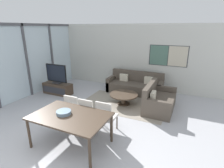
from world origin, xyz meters
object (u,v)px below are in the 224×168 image
at_px(sofa_main, 135,86).
at_px(dining_table, 70,118).
at_px(tv_console, 58,88).
at_px(dining_chair_left, 74,108).
at_px(sofa_side, 157,101).
at_px(television, 56,74).
at_px(dining_chair_right, 106,115).
at_px(coffee_table, 124,97).
at_px(dining_chair_centre, 88,112).
at_px(fruit_bowl, 64,112).

relative_size(sofa_main, dining_table, 1.32).
relative_size(tv_console, dining_chair_left, 1.36).
bearing_deg(dining_chair_left, sofa_side, 45.42).
relative_size(television, sofa_main, 0.43).
bearing_deg(tv_console, dining_chair_right, -28.71).
bearing_deg(tv_console, television, 90.00).
bearing_deg(coffee_table, sofa_side, 5.28).
relative_size(tv_console, television, 1.25).
bearing_deg(sofa_side, television, 94.08).
bearing_deg(sofa_side, dining_chair_centre, 144.34).
height_order(coffee_table, fruit_bowl, fruit_bowl).
bearing_deg(dining_chair_left, fruit_bowl, -67.91).
distance_m(dining_chair_centre, fruit_bowl, 0.84).
bearing_deg(television, sofa_side, 4.08).
relative_size(tv_console, coffee_table, 1.22).
bearing_deg(dining_chair_right, sofa_side, 64.27).
xyz_separation_m(dining_chair_left, dining_chair_centre, (0.49, -0.05, 0.00)).
bearing_deg(sofa_side, coffee_table, 95.28).
distance_m(dining_chair_centre, dining_chair_right, 0.50).
height_order(television, dining_table, television).
bearing_deg(television, fruit_bowl, -45.71).
xyz_separation_m(television, dining_table, (2.59, -2.48, -0.14)).
relative_size(television, dining_table, 0.57).
distance_m(dining_table, dining_chair_right, 0.95).
height_order(dining_table, dining_chair_centre, dining_chair_centre).
bearing_deg(sofa_main, television, -152.10).
bearing_deg(tv_console, sofa_main, 27.91).
xyz_separation_m(dining_table, dining_chair_left, (-0.49, 0.79, -0.20)).
distance_m(sofa_side, coffee_table, 1.18).
height_order(coffee_table, dining_chair_right, dining_chair_right).
relative_size(sofa_main, dining_chair_right, 2.52).
bearing_deg(sofa_main, dining_chair_right, -86.03).
height_order(coffee_table, dining_chair_centre, dining_chair_centre).
relative_size(sofa_main, sofa_side, 1.44).
relative_size(television, coffee_table, 0.98).
xyz_separation_m(tv_console, dining_chair_left, (2.10, -1.68, 0.27)).
height_order(tv_console, coffee_table, tv_console).
bearing_deg(dining_table, dining_chair_left, 121.92).
bearing_deg(television, dining_chair_left, -38.72).
xyz_separation_m(dining_table, dining_chair_right, (0.49, 0.78, -0.20)).
distance_m(sofa_main, dining_table, 4.02).
bearing_deg(fruit_bowl, dining_chair_right, 50.19).
relative_size(sofa_side, dining_chair_left, 1.75).
height_order(dining_table, dining_chair_right, dining_chair_right).
distance_m(television, coffee_table, 2.92).
xyz_separation_m(television, fruit_bowl, (2.42, -2.49, -0.03)).
distance_m(tv_console, sofa_main, 3.24).
distance_m(tv_console, dining_chair_right, 3.53).
bearing_deg(dining_chair_right, fruit_bowl, -129.81).
height_order(television, coffee_table, television).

